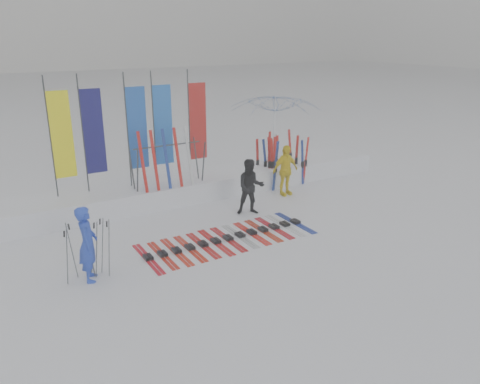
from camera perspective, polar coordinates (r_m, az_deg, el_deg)
ground at (r=10.77m, az=3.48°, el=-7.58°), size 120.00×120.00×0.00m
snow_bank at (r=14.40m, az=-6.82°, el=0.52°), size 14.00×1.60×0.60m
person_blue at (r=9.86m, az=-18.08°, el=-6.03°), size 0.53×0.66×1.59m
person_black at (r=12.83m, az=1.30°, el=0.62°), size 0.93×0.85×1.56m
person_yellow at (r=14.45m, az=5.54°, el=2.65°), size 0.94×0.42×1.57m
tent_canopy at (r=16.52m, az=4.26°, el=7.06°), size 4.16×4.19×2.88m
ski_row at (r=11.46m, az=-1.49°, el=-5.66°), size 4.26×1.70×0.07m
pole_cluster at (r=10.13m, az=-18.01°, el=-6.54°), size 0.96×0.72×1.25m
feather_flags at (r=13.59m, az=-13.02°, el=7.56°), size 4.52×0.17×3.20m
ski_rack at (r=13.50m, az=-8.76°, el=4.00°), size 2.04×0.80×1.23m
upright_skis at (r=15.57m, az=4.76°, el=3.89°), size 1.44×1.15×1.68m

